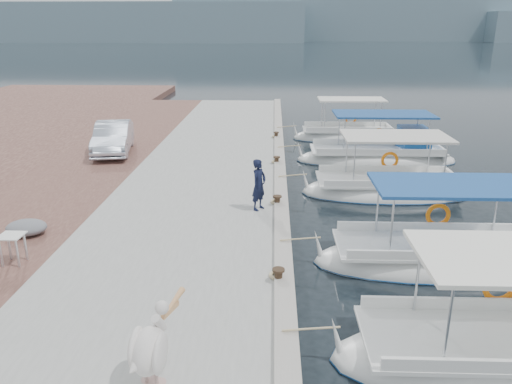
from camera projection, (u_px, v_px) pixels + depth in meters
ground at (289, 239)px, 14.61m from camera, size 400.00×400.00×0.00m
concrete_quay at (209, 180)px, 19.37m from camera, size 6.00×40.00×0.50m
quay_curb at (280, 173)px, 19.18m from camera, size 0.44×40.00×0.12m
cobblestone_strip at (82, 179)px, 19.54m from camera, size 4.00×40.00×0.50m
distant_hills at (349, 21)px, 202.19m from camera, size 330.00×60.00×18.00m
fishing_caique_a at (502, 360)px, 9.15m from camera, size 6.31×2.41×2.83m
fishing_caique_b at (435, 261)px, 12.98m from camera, size 6.35×2.29×2.83m
fishing_caique_c at (387, 191)px, 18.46m from camera, size 6.26×2.49×2.83m
fishing_caique_d at (378, 158)px, 22.88m from camera, size 7.28×2.44×2.83m
fishing_caique_e at (347, 137)px, 27.36m from camera, size 5.89×2.10×2.83m
mooring_bollards at (277, 200)px, 15.82m from camera, size 0.28×20.28×0.33m
pelican at (151, 347)px, 7.83m from camera, size 0.82×1.61×1.25m
fisherman at (259, 185)px, 15.31m from camera, size 0.64×0.70×1.60m
parked_car at (113, 138)px, 22.27m from camera, size 2.18×4.37×1.38m
tarp_bundle at (26, 228)px, 13.63m from camera, size 1.10×0.90×0.40m
folding_table at (12, 243)px, 11.87m from camera, size 0.55×0.55×0.73m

